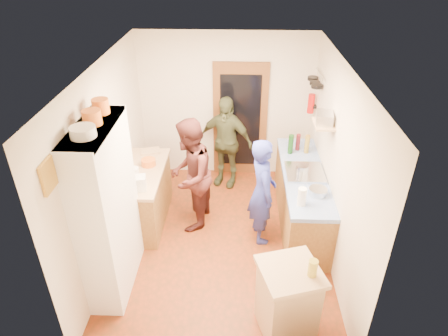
# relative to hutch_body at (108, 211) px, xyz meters

# --- Properties ---
(floor) EXTENTS (3.00, 4.00, 0.02)m
(floor) POSITION_rel_hutch_body_xyz_m (1.30, 0.80, -1.11)
(floor) COLOR maroon
(floor) RESTS_ON ground
(ceiling) EXTENTS (3.00, 4.00, 0.02)m
(ceiling) POSITION_rel_hutch_body_xyz_m (1.30, 0.80, 1.51)
(ceiling) COLOR silver
(ceiling) RESTS_ON ground
(wall_back) EXTENTS (3.00, 0.02, 2.60)m
(wall_back) POSITION_rel_hutch_body_xyz_m (1.30, 2.81, 0.20)
(wall_back) COLOR beige
(wall_back) RESTS_ON ground
(wall_front) EXTENTS (3.00, 0.02, 2.60)m
(wall_front) POSITION_rel_hutch_body_xyz_m (1.30, -1.21, 0.20)
(wall_front) COLOR beige
(wall_front) RESTS_ON ground
(wall_left) EXTENTS (0.02, 4.00, 2.60)m
(wall_left) POSITION_rel_hutch_body_xyz_m (-0.21, 0.80, 0.20)
(wall_left) COLOR beige
(wall_left) RESTS_ON ground
(wall_right) EXTENTS (0.02, 4.00, 2.60)m
(wall_right) POSITION_rel_hutch_body_xyz_m (2.81, 0.80, 0.20)
(wall_right) COLOR beige
(wall_right) RESTS_ON ground
(door_frame) EXTENTS (0.95, 0.06, 2.10)m
(door_frame) POSITION_rel_hutch_body_xyz_m (1.55, 2.77, -0.05)
(door_frame) COLOR brown
(door_frame) RESTS_ON ground
(door_glass) EXTENTS (0.70, 0.02, 1.70)m
(door_glass) POSITION_rel_hutch_body_xyz_m (1.55, 2.74, -0.05)
(door_glass) COLOR black
(door_glass) RESTS_ON door_frame
(hutch_body) EXTENTS (0.40, 1.20, 2.20)m
(hutch_body) POSITION_rel_hutch_body_xyz_m (0.00, 0.00, 0.00)
(hutch_body) COLOR white
(hutch_body) RESTS_ON ground
(hutch_top_shelf) EXTENTS (0.40, 1.14, 0.04)m
(hutch_top_shelf) POSITION_rel_hutch_body_xyz_m (0.00, 0.00, 1.08)
(hutch_top_shelf) COLOR white
(hutch_top_shelf) RESTS_ON hutch_body
(plate_stack) EXTENTS (0.26, 0.26, 0.11)m
(plate_stack) POSITION_rel_hutch_body_xyz_m (0.00, -0.25, 1.15)
(plate_stack) COLOR white
(plate_stack) RESTS_ON hutch_top_shelf
(orange_pot_a) EXTENTS (0.20, 0.20, 0.16)m
(orange_pot_a) POSITION_rel_hutch_body_xyz_m (0.00, 0.04, 1.18)
(orange_pot_a) COLOR orange
(orange_pot_a) RESTS_ON hutch_top_shelf
(orange_pot_b) EXTENTS (0.19, 0.19, 0.17)m
(orange_pot_b) POSITION_rel_hutch_body_xyz_m (0.00, 0.34, 1.18)
(orange_pot_b) COLOR orange
(orange_pot_b) RESTS_ON hutch_top_shelf
(left_counter_base) EXTENTS (0.60, 1.40, 0.85)m
(left_counter_base) POSITION_rel_hutch_body_xyz_m (0.10, 1.25, -0.68)
(left_counter_base) COLOR olive
(left_counter_base) RESTS_ON ground
(left_counter_top) EXTENTS (0.64, 1.44, 0.05)m
(left_counter_top) POSITION_rel_hutch_body_xyz_m (0.10, 1.25, -0.23)
(left_counter_top) COLOR tan
(left_counter_top) RESTS_ON left_counter_base
(toaster) EXTENTS (0.29, 0.22, 0.20)m
(toaster) POSITION_rel_hutch_body_xyz_m (0.15, 0.76, -0.10)
(toaster) COLOR white
(toaster) RESTS_ON left_counter_top
(kettle) EXTENTS (0.17, 0.17, 0.16)m
(kettle) POSITION_rel_hutch_body_xyz_m (0.05, 1.06, -0.12)
(kettle) COLOR white
(kettle) RESTS_ON left_counter_top
(orange_bowl) EXTENTS (0.24, 0.24, 0.10)m
(orange_bowl) POSITION_rel_hutch_body_xyz_m (0.18, 1.42, -0.15)
(orange_bowl) COLOR orange
(orange_bowl) RESTS_ON left_counter_top
(chopping_board) EXTENTS (0.35, 0.29, 0.02)m
(chopping_board) POSITION_rel_hutch_body_xyz_m (0.12, 1.85, -0.19)
(chopping_board) COLOR tan
(chopping_board) RESTS_ON left_counter_top
(right_counter_base) EXTENTS (0.60, 2.20, 0.84)m
(right_counter_base) POSITION_rel_hutch_body_xyz_m (2.50, 1.30, -0.68)
(right_counter_base) COLOR olive
(right_counter_base) RESTS_ON ground
(right_counter_top) EXTENTS (0.62, 2.22, 0.06)m
(right_counter_top) POSITION_rel_hutch_body_xyz_m (2.50, 1.30, -0.23)
(right_counter_top) COLOR #1441AA
(right_counter_top) RESTS_ON right_counter_base
(hob) EXTENTS (0.55, 0.58, 0.04)m
(hob) POSITION_rel_hutch_body_xyz_m (2.50, 1.27, -0.18)
(hob) COLOR silver
(hob) RESTS_ON right_counter_top
(pot_on_hob) EXTENTS (0.18, 0.18, 0.12)m
(pot_on_hob) POSITION_rel_hutch_body_xyz_m (2.45, 1.23, -0.10)
(pot_on_hob) COLOR silver
(pot_on_hob) RESTS_ON hob
(bottle_a) EXTENTS (0.10, 0.10, 0.32)m
(bottle_a) POSITION_rel_hutch_body_xyz_m (2.35, 1.89, -0.04)
(bottle_a) COLOR #143F14
(bottle_a) RESTS_ON right_counter_top
(bottle_b) EXTENTS (0.07, 0.07, 0.28)m
(bottle_b) POSITION_rel_hutch_body_xyz_m (2.48, 2.01, -0.06)
(bottle_b) COLOR #591419
(bottle_b) RESTS_ON right_counter_top
(bottle_c) EXTENTS (0.08, 0.08, 0.30)m
(bottle_c) POSITION_rel_hutch_body_xyz_m (2.61, 1.91, -0.05)
(bottle_c) COLOR olive
(bottle_c) RESTS_ON right_counter_top
(paper_towel) EXTENTS (0.14, 0.14, 0.25)m
(paper_towel) POSITION_rel_hutch_body_xyz_m (2.35, 0.50, -0.08)
(paper_towel) COLOR white
(paper_towel) RESTS_ON right_counter_top
(mixing_bowl) EXTENTS (0.28, 0.28, 0.09)m
(mixing_bowl) POSITION_rel_hutch_body_xyz_m (2.60, 0.73, -0.15)
(mixing_bowl) COLOR silver
(mixing_bowl) RESTS_ON right_counter_top
(island_base) EXTENTS (0.68, 0.68, 0.86)m
(island_base) POSITION_rel_hutch_body_xyz_m (2.10, -0.68, -0.67)
(island_base) COLOR tan
(island_base) RESTS_ON ground
(island_top) EXTENTS (0.77, 0.77, 0.05)m
(island_top) POSITION_rel_hutch_body_xyz_m (2.10, -0.68, -0.22)
(island_top) COLOR tan
(island_top) RESTS_ON island_base
(cutting_board) EXTENTS (0.42, 0.37, 0.02)m
(cutting_board) POSITION_rel_hutch_body_xyz_m (2.03, -0.65, -0.21)
(cutting_board) COLOR white
(cutting_board) RESTS_ON island_top
(oil_jar) EXTENTS (0.12, 0.12, 0.19)m
(oil_jar) POSITION_rel_hutch_body_xyz_m (2.30, -0.74, -0.09)
(oil_jar) COLOR #AD9E2D
(oil_jar) RESTS_ON island_top
(pan_rail) EXTENTS (0.02, 0.65, 0.02)m
(pan_rail) POSITION_rel_hutch_body_xyz_m (2.76, 2.33, 0.95)
(pan_rail) COLOR silver
(pan_rail) RESTS_ON wall_right
(pan_hang_a) EXTENTS (0.18, 0.18, 0.05)m
(pan_hang_a) POSITION_rel_hutch_body_xyz_m (2.70, 2.15, 0.82)
(pan_hang_a) COLOR black
(pan_hang_a) RESTS_ON pan_rail
(pan_hang_b) EXTENTS (0.16, 0.16, 0.05)m
(pan_hang_b) POSITION_rel_hutch_body_xyz_m (2.70, 2.35, 0.80)
(pan_hang_b) COLOR black
(pan_hang_b) RESTS_ON pan_rail
(pan_hang_c) EXTENTS (0.17, 0.17, 0.05)m
(pan_hang_c) POSITION_rel_hutch_body_xyz_m (2.70, 2.55, 0.81)
(pan_hang_c) COLOR black
(pan_hang_c) RESTS_ON pan_rail
(wall_shelf) EXTENTS (0.26, 0.42, 0.03)m
(wall_shelf) POSITION_rel_hutch_body_xyz_m (2.67, 1.25, 0.60)
(wall_shelf) COLOR tan
(wall_shelf) RESTS_ON wall_right
(radio) EXTENTS (0.26, 0.33, 0.15)m
(radio) POSITION_rel_hutch_body_xyz_m (2.67, 1.25, 0.69)
(radio) COLOR silver
(radio) RESTS_ON wall_shelf
(ext_bracket) EXTENTS (0.06, 0.10, 0.04)m
(ext_bracket) POSITION_rel_hutch_body_xyz_m (2.77, 2.50, 0.35)
(ext_bracket) COLOR black
(ext_bracket) RESTS_ON wall_right
(fire_extinguisher) EXTENTS (0.11, 0.11, 0.32)m
(fire_extinguisher) POSITION_rel_hutch_body_xyz_m (2.71, 2.50, 0.40)
(fire_extinguisher) COLOR red
(fire_extinguisher) RESTS_ON wall_right
(picture_frame) EXTENTS (0.03, 0.25, 0.30)m
(picture_frame) POSITION_rel_hutch_body_xyz_m (-0.18, -0.75, 0.95)
(picture_frame) COLOR gold
(picture_frame) RESTS_ON wall_left
(person_hob) EXTENTS (0.48, 0.65, 1.61)m
(person_hob) POSITION_rel_hutch_body_xyz_m (1.91, 0.90, -0.30)
(person_hob) COLOR navy
(person_hob) RESTS_ON ground
(person_left) EXTENTS (0.78, 0.93, 1.75)m
(person_left) POSITION_rel_hutch_body_xyz_m (0.87, 1.23, -0.23)
(person_left) COLOR #431D1A
(person_left) RESTS_ON ground
(person_back) EXTENTS (1.04, 0.70, 1.65)m
(person_back) POSITION_rel_hutch_body_xyz_m (1.31, 2.38, -0.28)
(person_back) COLOR #3B4026
(person_back) RESTS_ON ground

